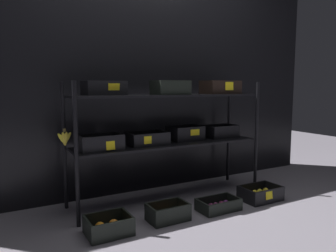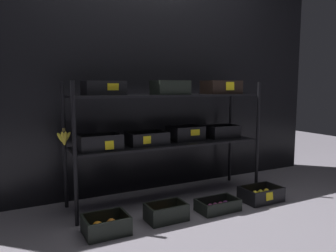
# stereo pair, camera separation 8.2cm
# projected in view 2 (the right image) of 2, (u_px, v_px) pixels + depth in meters

# --- Properties ---
(ground_plane) EXTENTS (10.00, 10.00, 0.00)m
(ground_plane) POSITION_uv_depth(u_px,v_px,m) (168.00, 198.00, 3.10)
(ground_plane) COLOR slate
(storefront_wall) EXTENTS (4.20, 0.12, 2.22)m
(storefront_wall) POSITION_uv_depth(u_px,v_px,m) (149.00, 82.00, 3.34)
(storefront_wall) COLOR black
(storefront_wall) RESTS_ON ground_plane
(display_rack) EXTENTS (1.92, 0.47, 1.12)m
(display_rack) POSITION_uv_depth(u_px,v_px,m) (167.00, 120.00, 3.01)
(display_rack) COLOR black
(display_rack) RESTS_ON ground_plane
(crate_ground_orange) EXTENTS (0.32, 0.25, 0.13)m
(crate_ground_orange) POSITION_uv_depth(u_px,v_px,m) (106.00, 227.00, 2.36)
(crate_ground_orange) COLOR black
(crate_ground_orange) RESTS_ON ground_plane
(crate_ground_tangerine) EXTENTS (0.32, 0.20, 0.14)m
(crate_ground_tangerine) POSITION_uv_depth(u_px,v_px,m) (166.00, 214.00, 2.59)
(crate_ground_tangerine) COLOR black
(crate_ground_tangerine) RESTS_ON ground_plane
(crate_ground_plum) EXTENTS (0.36, 0.21, 0.10)m
(crate_ground_plum) POSITION_uv_depth(u_px,v_px,m) (218.00, 206.00, 2.79)
(crate_ground_plum) COLOR black
(crate_ground_plum) RESTS_ON ground_plane
(crate_ground_lemon) EXTENTS (0.37, 0.26, 0.13)m
(crate_ground_lemon) POSITION_uv_depth(u_px,v_px,m) (261.00, 195.00, 3.04)
(crate_ground_lemon) COLOR black
(crate_ground_lemon) RESTS_ON ground_plane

